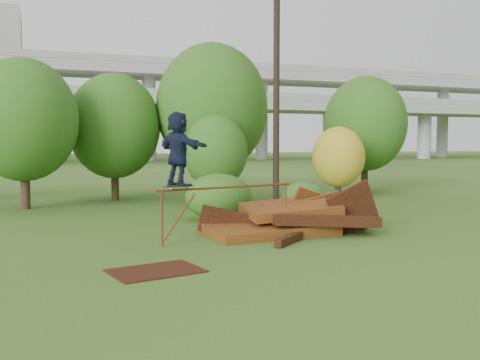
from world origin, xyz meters
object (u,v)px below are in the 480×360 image
object	(u,v)px
flat_plate	(156,271)
utility_pole	(276,87)
skater	(178,149)
scrap_pile	(291,221)

from	to	relation	value
flat_plate	utility_pole	size ratio (longest dim) A/B	0.18
flat_plate	skater	bearing A→B (deg)	66.51
scrap_pile	flat_plate	distance (m)	5.82
skater	flat_plate	bearing A→B (deg)	133.71
utility_pole	skater	bearing A→B (deg)	-129.36
scrap_pile	skater	size ratio (longest dim) A/B	2.84
skater	scrap_pile	bearing A→B (deg)	-104.42
scrap_pile	utility_pole	world-z (taller)	utility_pole
scrap_pile	skater	xyz separation A→B (m)	(-3.57, -0.53, 2.18)
flat_plate	utility_pole	bearing A→B (deg)	54.29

